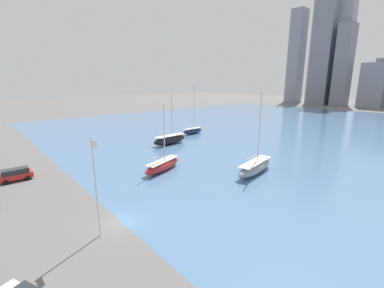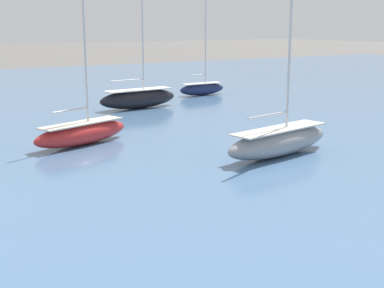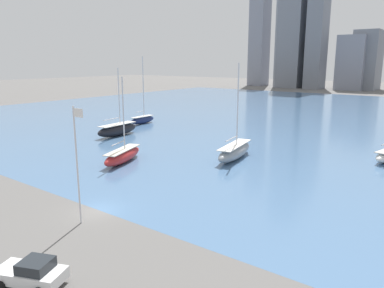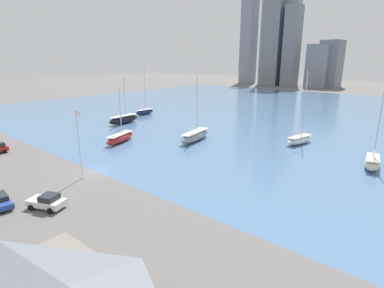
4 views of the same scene
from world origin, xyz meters
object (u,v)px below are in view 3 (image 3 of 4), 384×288
Objects in this scene: sailboat_gray at (235,151)px; sailboat_black at (118,129)px; sailboat_navy at (143,119)px; sailboat_red at (123,155)px; parked_pickup_white at (32,273)px; flag_pole at (77,161)px.

sailboat_black is (-25.74, 1.54, 0.06)m from sailboat_gray.
sailboat_red is at bearing -52.21° from sailboat_navy.
parked_pickup_white is (31.44, -35.26, -0.32)m from sailboat_black.
sailboat_navy reaches higher than sailboat_gray.
sailboat_red reaches higher than flag_pole.
sailboat_navy reaches higher than sailboat_black.
flag_pole reaches higher than parked_pickup_white.
sailboat_black is 47.24m from parked_pickup_white.
sailboat_red reaches higher than parked_pickup_white.
sailboat_red is (-11.10, -10.76, -0.12)m from sailboat_gray.
sailboat_navy is 32.20m from sailboat_red.
sailboat_gray is at bearing -25.77° from sailboat_navy.
sailboat_red is (20.52, -24.81, -0.01)m from sailboat_navy.
sailboat_black reaches higher than sailboat_red.
parked_pickup_white is (5.70, -33.72, -0.26)m from sailboat_gray.
sailboat_red is at bearing -146.23° from sailboat_gray.
sailboat_navy is (-32.26, 40.37, -4.46)m from flag_pole.
flag_pole is 19.99m from sailboat_red.
sailboat_black is at bearing 133.44° from flag_pole.
parked_pickup_white is at bearing -53.81° from sailboat_navy.
sailboat_red is at bearing 127.03° from flag_pole.
sailboat_gray is 2.83× the size of parked_pickup_white.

